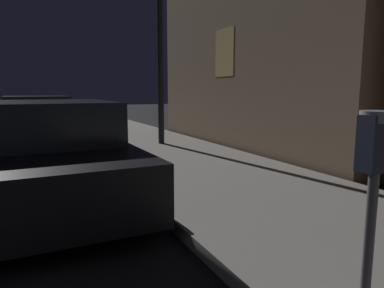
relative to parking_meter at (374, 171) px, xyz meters
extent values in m
cylinder|color=#59595B|center=(0.00, 0.00, -0.50)|extent=(0.06, 0.06, 0.99)
cube|color=#232838|center=(0.00, 0.00, 0.15)|extent=(0.19, 0.11, 0.30)
cylinder|color=#999EA5|center=(0.00, 0.00, 0.29)|extent=(0.19, 0.19, 0.06)
cube|color=black|center=(-0.06, 0.00, 0.19)|extent=(0.01, 0.08, 0.11)
cube|color=black|center=(-1.41, 3.85, -0.58)|extent=(1.95, 4.26, 0.64)
cube|color=#1E2328|center=(-1.41, 3.93, 0.00)|extent=(1.69, 2.18, 0.56)
cylinder|color=black|center=(-0.49, 5.18, -0.82)|extent=(0.23, 0.66, 0.66)
cylinder|color=black|center=(-0.44, 2.56, -0.82)|extent=(0.23, 0.66, 0.66)
cube|color=#19592D|center=(-1.41, 9.53, -0.58)|extent=(1.97, 4.57, 0.64)
cube|color=#1E2328|center=(-1.41, 9.46, 0.00)|extent=(1.68, 2.15, 0.56)
cylinder|color=black|center=(-2.38, 10.90, -0.82)|extent=(0.24, 0.67, 0.66)
cylinder|color=black|center=(-0.53, 10.96, -0.82)|extent=(0.24, 0.67, 0.66)
cylinder|color=black|center=(-0.44, 8.16, -0.82)|extent=(0.24, 0.67, 0.66)
cylinder|color=black|center=(1.64, 7.74, 1.90)|extent=(0.16, 0.16, 5.79)
cube|color=#F2D17F|center=(3.06, 6.78, 1.39)|extent=(0.06, 0.90, 1.20)
camera|label=1|loc=(-1.65, -1.23, 0.42)|focal=32.82mm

